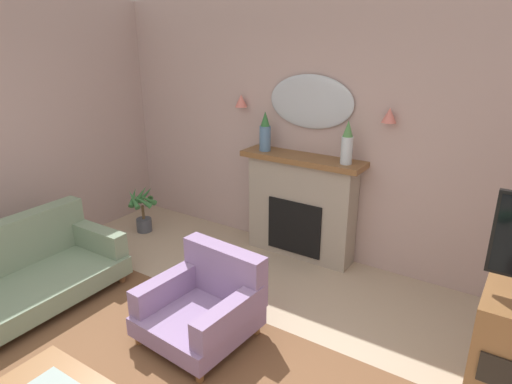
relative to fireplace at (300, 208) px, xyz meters
name	(u,v)px	position (x,y,z in m)	size (l,w,h in m)	color
wall_back	(328,133)	(0.18, 0.22, 0.81)	(6.45, 0.10, 2.77)	#B29993
fireplace	(300,208)	(0.00, 0.00, 0.00)	(1.36, 0.36, 1.16)	gray
mantel_vase_left	(265,133)	(-0.45, -0.03, 0.79)	(0.12, 0.12, 0.43)	#4C7093
mantel_vase_centre	(347,144)	(0.50, -0.03, 0.79)	(0.12, 0.12, 0.43)	silver
wall_mirror	(311,102)	(0.00, 0.14, 1.14)	(0.96, 0.06, 0.56)	#B2BCC6
wall_sconce_left	(241,101)	(-0.85, 0.09, 1.09)	(0.14, 0.14, 0.14)	#D17066
wall_sconce_right	(389,115)	(0.85, 0.09, 1.09)	(0.14, 0.14, 0.14)	#D17066
floral_couch	(19,275)	(-1.66, -2.30, -0.25)	(0.88, 1.73, 0.76)	gray
armchair_near_fireplace	(205,302)	(0.03, -1.69, -0.27)	(0.87, 0.87, 0.71)	gray
potted_plant_small_fern	(143,208)	(-1.94, -0.53, -0.26)	(0.38, 0.39, 0.58)	#474C56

